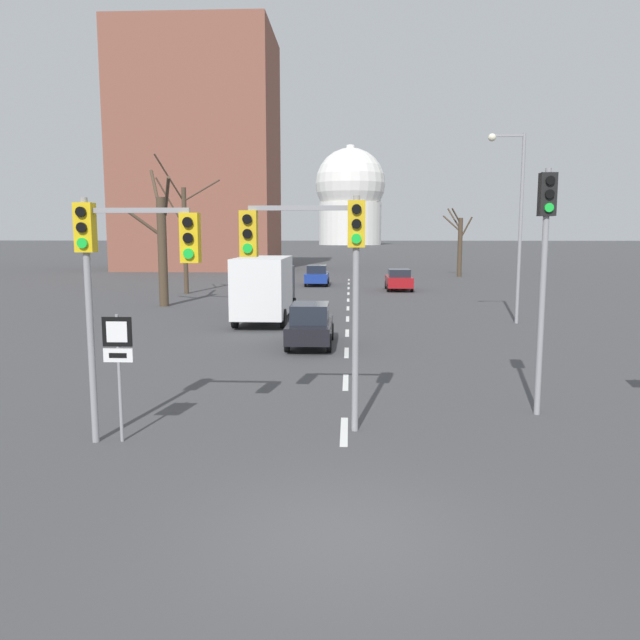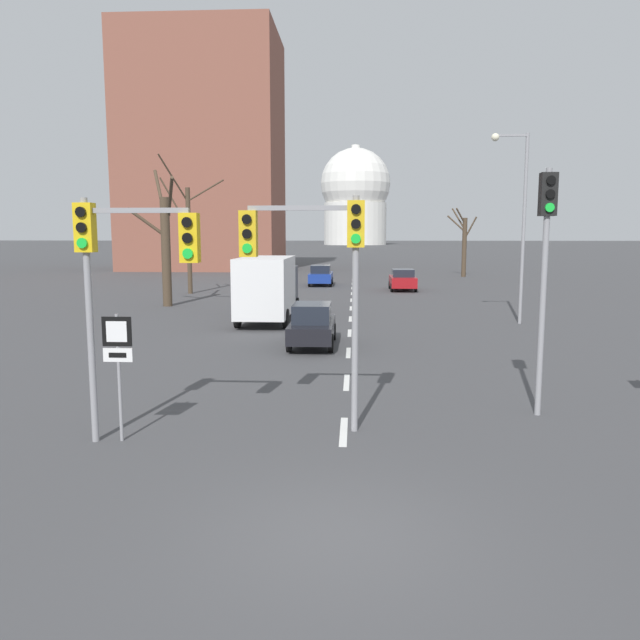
{
  "view_description": "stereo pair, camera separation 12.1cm",
  "coord_description": "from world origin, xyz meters",
  "views": [
    {
      "loc": [
        0.1,
        -8.27,
        4.22
      ],
      "look_at": [
        -0.58,
        5.94,
        2.25
      ],
      "focal_mm": 35.0,
      "sensor_mm": 36.0,
      "label": 1
    },
    {
      "loc": [
        0.23,
        -8.26,
        4.22
      ],
      "look_at": [
        -0.58,
        5.94,
        2.25
      ],
      "focal_mm": 35.0,
      "sensor_mm": 36.0,
      "label": 2
    }
  ],
  "objects": [
    {
      "name": "lane_stripe_1",
      "position": [
        0.0,
        9.22,
        0.0
      ],
      "size": [
        0.16,
        2.0,
        0.01
      ],
      "primitive_type": "cube",
      "color": "silver",
      "rests_on": "ground_plane"
    },
    {
      "name": "lane_stripe_9",
      "position": [
        0.0,
        45.22,
        0.0
      ],
      "size": [
        0.16,
        2.0,
        0.01
      ],
      "primitive_type": "cube",
      "color": "silver",
      "rests_on": "ground_plane"
    },
    {
      "name": "sedan_near_left",
      "position": [
        3.79,
        38.89,
        0.82
      ],
      "size": [
        1.94,
        4.17,
        1.62
      ],
      "color": "maroon",
      "rests_on": "ground_plane"
    },
    {
      "name": "bare_tree_left_near",
      "position": [
        -11.61,
        35.56,
        4.25
      ],
      "size": [
        4.35,
        2.68,
        9.53
      ],
      "color": "#473828",
      "rests_on": "ground_plane"
    },
    {
      "name": "apartment_block_left",
      "position": [
        -18.01,
        67.47,
        13.83
      ],
      "size": [
        18.0,
        14.0,
        27.65
      ],
      "primitive_type": "cube",
      "color": "brown",
      "rests_on": "ground_plane"
    },
    {
      "name": "traffic_signal_centre_tall",
      "position": [
        -0.56,
        4.78,
        3.81
      ],
      "size": [
        2.61,
        0.34,
        5.0
      ],
      "color": "gray",
      "rests_on": "ground_plane"
    },
    {
      "name": "route_sign_post",
      "position": [
        -4.55,
        3.84,
        1.8
      ],
      "size": [
        0.6,
        0.08,
        2.63
      ],
      "color": "gray",
      "rests_on": "ground_plane"
    },
    {
      "name": "lane_stripe_0",
      "position": [
        0.0,
        4.72,
        0.0
      ],
      "size": [
        0.16,
        2.0,
        0.01
      ],
      "primitive_type": "cube",
      "color": "silver",
      "rests_on": "ground_plane"
    },
    {
      "name": "lane_stripe_3",
      "position": [
        0.0,
        18.22,
        0.0
      ],
      "size": [
        0.16,
        2.0,
        0.01
      ],
      "primitive_type": "cube",
      "color": "silver",
      "rests_on": "ground_plane"
    },
    {
      "name": "street_lamp_right",
      "position": [
        7.77,
        21.55,
        5.31
      ],
      "size": [
        1.72,
        0.36,
        8.8
      ],
      "color": "gray",
      "rests_on": "ground_plane"
    },
    {
      "name": "bare_tree_right_near",
      "position": [
        10.94,
        54.56,
        3.31
      ],
      "size": [
        2.71,
        2.03,
        6.81
      ],
      "color": "#473828",
      "rests_on": "ground_plane"
    },
    {
      "name": "capitol_dome",
      "position": [
        0.0,
        243.77,
        18.95
      ],
      "size": [
        27.54,
        27.54,
        38.91
      ],
      "color": "silver",
      "rests_on": "ground_plane"
    },
    {
      "name": "delivery_truck",
      "position": [
        -3.99,
        21.66,
        1.7
      ],
      "size": [
        2.44,
        7.2,
        3.14
      ],
      "color": "#333842",
      "rests_on": "ground_plane"
    },
    {
      "name": "bare_tree_left_far",
      "position": [
        -10.86,
        27.72,
        3.6
      ],
      "size": [
        3.47,
        4.46,
        8.08
      ],
      "color": "#473828",
      "rests_on": "ground_plane"
    },
    {
      "name": "traffic_signal_near_left",
      "position": [
        -4.35,
        3.79,
        3.74
      ],
      "size": [
        2.43,
        0.34,
        4.92
      ],
      "color": "gray",
      "rests_on": "ground_plane"
    },
    {
      "name": "lane_stripe_8",
      "position": [
        0.0,
        40.72,
        0.0
      ],
      "size": [
        0.16,
        2.0,
        0.01
      ],
      "primitive_type": "cube",
      "color": "silver",
      "rests_on": "ground_plane"
    },
    {
      "name": "sedan_near_right",
      "position": [
        -1.39,
        15.03,
        0.82
      ],
      "size": [
        1.69,
        4.27,
        1.64
      ],
      "color": "black",
      "rests_on": "ground_plane"
    },
    {
      "name": "lane_stripe_4",
      "position": [
        0.0,
        22.72,
        0.0
      ],
      "size": [
        0.16,
        2.0,
        0.01
      ],
      "primitive_type": "cube",
      "color": "silver",
      "rests_on": "ground_plane"
    },
    {
      "name": "sedan_mid_centre",
      "position": [
        -2.62,
        43.2,
        0.84
      ],
      "size": [
        1.92,
        4.32,
        1.68
      ],
      "color": "navy",
      "rests_on": "ground_plane"
    },
    {
      "name": "lane_stripe_2",
      "position": [
        0.0,
        13.72,
        0.0
      ],
      "size": [
        0.16,
        2.0,
        0.01
      ],
      "primitive_type": "cube",
      "color": "silver",
      "rests_on": "ground_plane"
    },
    {
      "name": "lane_stripe_7",
      "position": [
        0.0,
        36.22,
        0.0
      ],
      "size": [
        0.16,
        2.0,
        0.01
      ],
      "primitive_type": "cube",
      "color": "silver",
      "rests_on": "ground_plane"
    },
    {
      "name": "traffic_signal_near_right",
      "position": [
        4.53,
        6.23,
        3.93
      ],
      "size": [
        0.36,
        0.34,
        5.68
      ],
      "color": "gray",
      "rests_on": "ground_plane"
    },
    {
      "name": "lane_stripe_6",
      "position": [
        0.0,
        31.72,
        0.0
      ],
      "size": [
        0.16,
        2.0,
        0.01
      ],
      "primitive_type": "cube",
      "color": "silver",
      "rests_on": "ground_plane"
    },
    {
      "name": "ground_plane",
      "position": [
        0.0,
        0.0,
        0.0
      ],
      "size": [
        800.0,
        800.0,
        0.0
      ],
      "primitive_type": "plane",
      "color": "#424244"
    },
    {
      "name": "lane_stripe_10",
      "position": [
        0.0,
        49.72,
        0.0
      ],
      "size": [
        0.16,
        2.0,
        0.01
      ],
      "primitive_type": "cube",
      "color": "silver",
      "rests_on": "ground_plane"
    },
    {
      "name": "lane_stripe_5",
      "position": [
        0.0,
        27.22,
        0.0
      ],
      "size": [
        0.16,
        2.0,
        0.01
      ],
      "primitive_type": "cube",
      "color": "silver",
      "rests_on": "ground_plane"
    }
  ]
}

